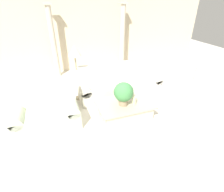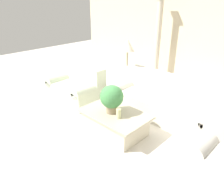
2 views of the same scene
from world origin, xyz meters
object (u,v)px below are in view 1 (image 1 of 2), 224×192
at_px(potted_plant, 124,93).
at_px(armchair, 183,87).
at_px(sofa_long, 119,83).
at_px(loveseat, 46,111).
at_px(coffee_table, 125,111).
at_px(floor_lamp, 75,55).

height_order(potted_plant, armchair, potted_plant).
relative_size(sofa_long, loveseat, 1.76).
distance_m(loveseat, armchair, 3.71).
height_order(coffee_table, floor_lamp, floor_lamp).
distance_m(coffee_table, floor_lamp, 1.92).
xyz_separation_m(sofa_long, armchair, (1.60, -0.90, -0.00)).
xyz_separation_m(loveseat, floor_lamp, (0.89, 0.91, 0.93)).
height_order(potted_plant, floor_lamp, floor_lamp).
height_order(loveseat, potted_plant, potted_plant).
bearing_deg(sofa_long, potted_plant, -107.86).
xyz_separation_m(potted_plant, floor_lamp, (-0.81, 1.37, 0.54)).
relative_size(loveseat, coffee_table, 1.09).
bearing_deg(coffee_table, floor_lamp, 122.64).
bearing_deg(coffee_table, potted_plant, -157.07).
distance_m(sofa_long, loveseat, 2.26).
bearing_deg(potted_plant, coffee_table, 22.93).
bearing_deg(sofa_long, loveseat, -158.81).
height_order(sofa_long, coffee_table, sofa_long).
distance_m(coffee_table, armchair, 1.99).
distance_m(coffee_table, potted_plant, 0.52).
bearing_deg(sofa_long, floor_lamp, 175.51).
bearing_deg(sofa_long, coffee_table, -105.77).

